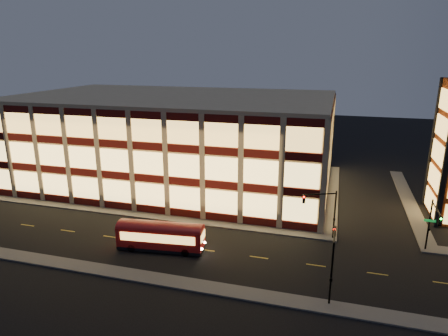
% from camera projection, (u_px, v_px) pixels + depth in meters
% --- Properties ---
extents(ground, '(200.00, 200.00, 0.00)m').
position_uv_depth(ground, '(149.00, 219.00, 52.63)').
color(ground, black).
rests_on(ground, ground).
extents(sidewalk_office_south, '(54.00, 2.00, 0.15)m').
position_uv_depth(sidewalk_office_south, '(132.00, 213.00, 54.33)').
color(sidewalk_office_south, '#514F4C').
rests_on(sidewalk_office_south, ground).
extents(sidewalk_office_east, '(2.00, 30.00, 0.15)m').
position_uv_depth(sidewalk_office_east, '(332.00, 193.00, 62.20)').
color(sidewalk_office_east, '#514F4C').
rests_on(sidewalk_office_east, ground).
extents(sidewalk_tower_west, '(2.00, 30.00, 0.15)m').
position_uv_depth(sidewalk_tower_west, '(408.00, 200.00, 59.28)').
color(sidewalk_tower_west, '#514F4C').
rests_on(sidewalk_tower_west, ground).
extents(sidewalk_near, '(100.00, 2.00, 0.15)m').
position_uv_depth(sidewalk_near, '(91.00, 268.00, 40.62)').
color(sidewalk_near, '#514F4C').
rests_on(sidewalk_near, ground).
extents(office_building, '(50.45, 30.45, 14.50)m').
position_uv_depth(office_building, '(176.00, 138.00, 66.98)').
color(office_building, tan).
rests_on(office_building, ground).
extents(traffic_signal_far, '(3.79, 1.87, 6.00)m').
position_uv_depth(traffic_signal_far, '(324.00, 207.00, 45.81)').
color(traffic_signal_far, black).
rests_on(traffic_signal_far, ground).
extents(traffic_signal_right, '(1.20, 4.37, 6.00)m').
position_uv_depth(traffic_signal_right, '(433.00, 221.00, 42.03)').
color(traffic_signal_right, black).
rests_on(traffic_signal_right, ground).
extents(traffic_signal_near, '(0.32, 4.45, 6.00)m').
position_uv_depth(traffic_signal_near, '(333.00, 254.00, 35.07)').
color(traffic_signal_near, black).
rests_on(traffic_signal_near, ground).
extents(trolley_bus, '(9.76, 3.44, 3.24)m').
position_uv_depth(trolley_bus, '(161.00, 235.00, 44.13)').
color(trolley_bus, '#9F0808').
rests_on(trolley_bus, ground).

